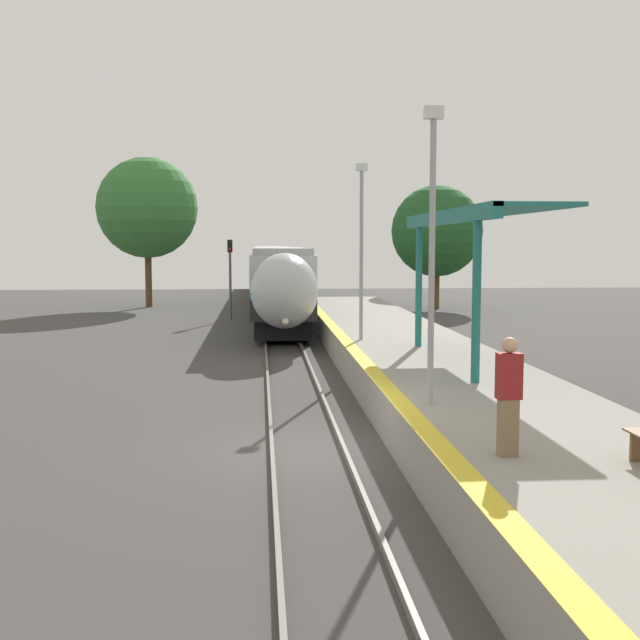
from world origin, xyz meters
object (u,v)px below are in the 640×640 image
object	(u,v)px
person_waiting	(509,394)
lamppost_mid	(361,240)
railway_signal	(230,271)
lamppost_near	(432,237)
train	(272,269)

from	to	relation	value
person_waiting	lamppost_mid	world-z (taller)	lamppost_mid
person_waiting	railway_signal	distance (m)	33.75
railway_signal	lamppost_near	distance (m)	29.85
railway_signal	train	bearing A→B (deg)	80.91
person_waiting	lamppost_mid	size ratio (longest dim) A/B	0.31
train	railway_signal	world-z (taller)	railway_signal
lamppost_near	train	bearing A→B (deg)	92.99
train	lamppost_near	distance (m)	45.63
person_waiting	railway_signal	bearing A→B (deg)	98.99
train	lamppost_mid	world-z (taller)	lamppost_mid
train	lamppost_mid	size ratio (longest dim) A/B	11.02
train	lamppost_near	xyz separation A→B (m)	(2.38, -45.53, 2.01)
lamppost_near	lamppost_mid	xyz separation A→B (m)	(0.00, 10.80, 0.00)
person_waiting	lamppost_near	bearing A→B (deg)	94.58
lamppost_near	lamppost_mid	distance (m)	10.80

